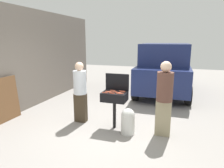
# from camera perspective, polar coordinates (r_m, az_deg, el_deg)

# --- Properties ---
(ground_plane) EXTENTS (24.00, 24.00, 0.00)m
(ground_plane) POSITION_cam_1_polar(r_m,az_deg,el_deg) (5.12, -1.90, -12.60)
(ground_plane) COLOR gray
(house_wall_side) EXTENTS (0.24, 8.00, 3.14)m
(house_wall_side) POSITION_cam_1_polar(r_m,az_deg,el_deg) (7.09, -22.48, 6.63)
(house_wall_side) COLOR slate
(house_wall_side) RESTS_ON ground
(bbq_grill) EXTENTS (0.60, 0.44, 0.92)m
(bbq_grill) POSITION_cam_1_polar(r_m,az_deg,el_deg) (4.95, 0.71, -3.92)
(bbq_grill) COLOR black
(bbq_grill) RESTS_ON ground
(grill_lid_open) EXTENTS (0.60, 0.05, 0.42)m
(grill_lid_open) POSITION_cam_1_polar(r_m,az_deg,el_deg) (5.07, 1.47, 0.58)
(grill_lid_open) COLOR black
(grill_lid_open) RESTS_ON bbq_grill
(hot_dog_0) EXTENTS (0.13, 0.03, 0.03)m
(hot_dog_0) POSITION_cam_1_polar(r_m,az_deg,el_deg) (4.82, 1.75, -2.46)
(hot_dog_0) COLOR #AD4228
(hot_dog_0) RESTS_ON bbq_grill
(hot_dog_1) EXTENTS (0.13, 0.03, 0.03)m
(hot_dog_1) POSITION_cam_1_polar(r_m,az_deg,el_deg) (4.91, 3.04, -2.19)
(hot_dog_1) COLOR #B74C33
(hot_dog_1) RESTS_ON bbq_grill
(hot_dog_2) EXTENTS (0.13, 0.04, 0.03)m
(hot_dog_2) POSITION_cam_1_polar(r_m,az_deg,el_deg) (4.74, 2.06, -2.70)
(hot_dog_2) COLOR #B74C33
(hot_dog_2) RESTS_ON bbq_grill
(hot_dog_3) EXTENTS (0.13, 0.04, 0.03)m
(hot_dog_3) POSITION_cam_1_polar(r_m,az_deg,el_deg) (4.88, -1.16, -2.25)
(hot_dog_3) COLOR #C6593D
(hot_dog_3) RESTS_ON bbq_grill
(hot_dog_4) EXTENTS (0.13, 0.03, 0.03)m
(hot_dog_4) POSITION_cam_1_polar(r_m,az_deg,el_deg) (4.96, 2.79, -2.03)
(hot_dog_4) COLOR #B74C33
(hot_dog_4) RESTS_ON bbq_grill
(hot_dog_5) EXTENTS (0.13, 0.03, 0.03)m
(hot_dog_5) POSITION_cam_1_polar(r_m,az_deg,el_deg) (5.01, 0.25, -1.87)
(hot_dog_5) COLOR #C6593D
(hot_dog_5) RESTS_ON bbq_grill
(hot_dog_6) EXTENTS (0.13, 0.03, 0.03)m
(hot_dog_6) POSITION_cam_1_polar(r_m,az_deg,el_deg) (4.90, -0.69, -2.18)
(hot_dog_6) COLOR #B74C33
(hot_dog_6) RESTS_ON bbq_grill
(hot_dog_7) EXTENTS (0.13, 0.03, 0.03)m
(hot_dog_7) POSITION_cam_1_polar(r_m,az_deg,el_deg) (4.82, -2.02, -2.45)
(hot_dog_7) COLOR #B74C33
(hot_dog_7) RESTS_ON bbq_grill
(hot_dog_8) EXTENTS (0.13, 0.03, 0.03)m
(hot_dog_8) POSITION_cam_1_polar(r_m,az_deg,el_deg) (4.77, -0.04, -2.61)
(hot_dog_8) COLOR #B74C33
(hot_dog_8) RESTS_ON bbq_grill
(hot_dog_9) EXTENTS (0.13, 0.04, 0.03)m
(hot_dog_9) POSITION_cam_1_polar(r_m,az_deg,el_deg) (4.76, 2.51, -2.64)
(hot_dog_9) COLOR #C6593D
(hot_dog_9) RESTS_ON bbq_grill
(hot_dog_10) EXTENTS (0.13, 0.04, 0.03)m
(hot_dog_10) POSITION_cam_1_polar(r_m,az_deg,el_deg) (4.89, 0.78, -2.22)
(hot_dog_10) COLOR #C6593D
(hot_dog_10) RESTS_ON bbq_grill
(propane_tank) EXTENTS (0.32, 0.32, 0.62)m
(propane_tank) POSITION_cam_1_polar(r_m,az_deg,el_deg) (4.78, 4.52, -10.30)
(propane_tank) COLOR silver
(propane_tank) RESTS_ON ground
(person_left) EXTENTS (0.34, 0.34, 1.61)m
(person_left) POSITION_cam_1_polar(r_m,az_deg,el_deg) (5.36, -9.01, -1.69)
(person_left) COLOR #3F3323
(person_left) RESTS_ON ground
(person_right) EXTENTS (0.36, 0.36, 1.71)m
(person_right) POSITION_cam_1_polar(r_m,az_deg,el_deg) (4.66, 14.57, -3.37)
(person_right) COLOR gray
(person_right) RESTS_ON ground
(parked_minivan) EXTENTS (2.08, 4.43, 2.02)m
(parked_minivan) POSITION_cam_1_polar(r_m,az_deg,el_deg) (8.62, 14.63, 4.40)
(parked_minivan) COLOR navy
(parked_minivan) RESTS_ON ground
(leaning_board) EXTENTS (0.12, 0.90, 1.19)m
(leaning_board) POSITION_cam_1_polar(r_m,az_deg,el_deg) (6.14, -28.00, -3.92)
(leaning_board) COLOR brown
(leaning_board) RESTS_ON ground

